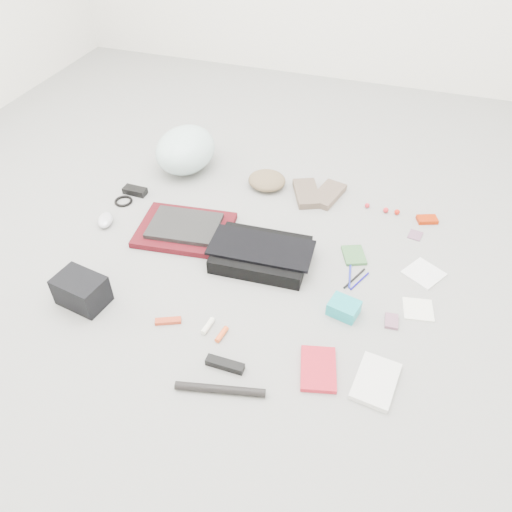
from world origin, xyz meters
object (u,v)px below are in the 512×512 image
(laptop, at_px, (184,226))
(bike_helmet, at_px, (185,150))
(messenger_bag, at_px, (261,254))
(accordion_wallet, at_px, (344,308))
(camera_bag, at_px, (81,291))
(book_red, at_px, (318,369))

(laptop, distance_m, bike_helmet, 0.54)
(laptop, xyz_separation_m, bike_helmet, (-0.21, 0.50, 0.07))
(messenger_bag, height_order, accordion_wallet, messenger_bag)
(camera_bag, xyz_separation_m, book_red, (0.93, -0.02, -0.05))
(book_red, height_order, accordion_wallet, accordion_wallet)
(bike_helmet, height_order, camera_bag, bike_helmet)
(messenger_bag, xyz_separation_m, bike_helmet, (-0.60, 0.56, 0.08))
(laptop, height_order, camera_bag, camera_bag)
(bike_helmet, bearing_deg, messenger_bag, -41.73)
(messenger_bag, relative_size, book_red, 2.17)
(laptop, bearing_deg, camera_bag, -117.62)
(laptop, bearing_deg, messenger_bag, -16.71)
(laptop, height_order, bike_helmet, bike_helmet)
(messenger_bag, xyz_separation_m, book_red, (0.36, -0.47, -0.02))
(messenger_bag, relative_size, laptop, 1.27)
(camera_bag, height_order, book_red, camera_bag)
(laptop, height_order, accordion_wallet, accordion_wallet)
(laptop, relative_size, accordion_wallet, 2.79)
(bike_helmet, relative_size, book_red, 2.03)
(camera_bag, bearing_deg, messenger_bag, 47.11)
(camera_bag, relative_size, book_red, 1.04)
(laptop, xyz_separation_m, accordion_wallet, (0.77, -0.25, -0.01))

